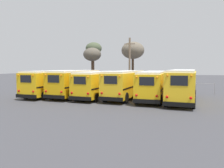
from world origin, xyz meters
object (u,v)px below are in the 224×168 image
object	(u,v)px
bare_tree_0	(94,49)
utility_pole	(130,62)
school_bus_4	(153,84)
school_bus_2	(100,83)
school_bus_1	(76,82)
school_bus_5	(182,85)
school_bus_0	(53,82)
bare_tree_1	(92,55)
bare_tree_2	(133,51)
school_bus_3	(125,83)

from	to	relation	value
bare_tree_0	utility_pole	bearing A→B (deg)	-43.81
school_bus_4	school_bus_2	bearing A→B (deg)	-178.95
school_bus_4	bare_tree_0	xyz separation A→B (m)	(-15.93, 21.56, 5.95)
school_bus_1	school_bus_5	bearing A→B (deg)	-3.06
school_bus_1	school_bus_2	size ratio (longest dim) A/B	0.96
school_bus_0	bare_tree_1	bearing A→B (deg)	92.89
school_bus_0	bare_tree_2	distance (m)	17.25
school_bus_1	bare_tree_2	world-z (taller)	bare_tree_2
school_bus_1	school_bus_2	xyz separation A→B (m)	(3.08, 0.12, -0.07)
school_bus_2	school_bus_4	world-z (taller)	school_bus_4
school_bus_0	bare_tree_2	world-z (taller)	bare_tree_2
school_bus_2	bare_tree_1	size ratio (longest dim) A/B	1.38
school_bus_1	bare_tree_2	distance (m)	16.01
utility_pole	school_bus_5	bearing A→B (deg)	-55.64
school_bus_2	school_bus_5	bearing A→B (deg)	-4.80
bare_tree_1	bare_tree_2	bearing A→B (deg)	5.55
school_bus_1	bare_tree_0	bearing A→B (deg)	107.08
school_bus_3	school_bus_1	bearing A→B (deg)	-178.81
school_bus_4	bare_tree_1	distance (m)	19.46
school_bus_3	school_bus_4	distance (m)	3.08
school_bus_4	utility_pole	world-z (taller)	utility_pole
school_bus_1	school_bus_2	world-z (taller)	school_bus_1
utility_pole	bare_tree_2	xyz separation A→B (m)	(-0.17, 3.24, 2.15)
school_bus_5	utility_pole	size ratio (longest dim) A/B	1.16
school_bus_3	school_bus_5	xyz separation A→B (m)	(6.16, -0.79, 0.06)
school_bus_2	bare_tree_1	distance (m)	16.11
bare_tree_1	school_bus_0	bearing A→B (deg)	-87.11
school_bus_2	bare_tree_0	xyz separation A→B (m)	(-9.78, 21.67, 6.00)
school_bus_1	bare_tree_0	distance (m)	23.56
school_bus_1	school_bus_2	distance (m)	3.08
school_bus_0	school_bus_5	distance (m)	15.40
school_bus_1	school_bus_2	bearing A→B (deg)	2.21
school_bus_0	bare_tree_0	xyz separation A→B (m)	(-3.62, 22.07, 5.95)
bare_tree_2	school_bus_2	bearing A→B (deg)	-92.69
school_bus_3	school_bus_4	size ratio (longest dim) A/B	0.93
bare_tree_2	school_bus_4	bearing A→B (deg)	-69.45
bare_tree_0	school_bus_5	bearing A→B (deg)	-49.74
school_bus_1	utility_pole	distance (m)	12.51
utility_pole	school_bus_4	bearing A→B (deg)	-65.00
school_bus_4	school_bus_3	bearing A→B (deg)	-178.09
school_bus_1	school_bus_5	distance (m)	12.33
school_bus_3	school_bus_0	bearing A→B (deg)	-177.49
school_bus_4	school_bus_0	bearing A→B (deg)	-177.64
school_bus_0	school_bus_1	world-z (taller)	school_bus_1
school_bus_1	utility_pole	bearing A→B (deg)	71.20
school_bus_0	school_bus_3	world-z (taller)	school_bus_3
school_bus_0	school_bus_4	size ratio (longest dim) A/B	0.95
school_bus_4	utility_pole	bearing A→B (deg)	115.00
school_bus_1	school_bus_3	world-z (taller)	school_bus_1
bare_tree_1	utility_pole	bearing A→B (deg)	-17.88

